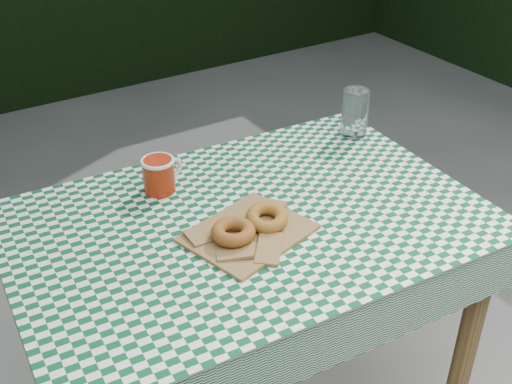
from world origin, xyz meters
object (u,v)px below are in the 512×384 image
(table, at_px, (250,331))
(drinking_glass, at_px, (355,113))
(coffee_mug, at_px, (159,175))
(paper_bag, at_px, (248,232))

(table, bearing_deg, drinking_glass, 26.32)
(coffee_mug, bearing_deg, drinking_glass, -18.83)
(drinking_glass, bearing_deg, coffee_mug, 178.66)
(coffee_mug, bearing_deg, paper_bag, -89.84)
(table, xyz_separation_m, drinking_glass, (0.51, 0.22, 0.45))
(paper_bag, height_order, drinking_glass, drinking_glass)
(table, height_order, paper_bag, paper_bag)
(paper_bag, relative_size, drinking_glass, 1.91)
(table, distance_m, coffee_mug, 0.51)
(drinking_glass, bearing_deg, paper_bag, -153.03)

